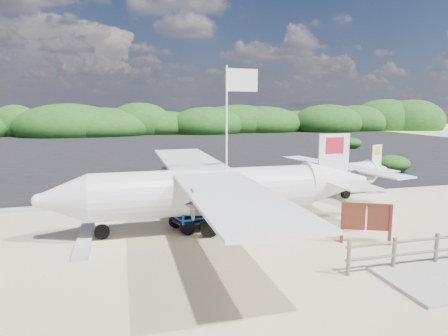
% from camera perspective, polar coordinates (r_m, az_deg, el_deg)
% --- Properties ---
extents(ground, '(160.00, 160.00, 0.00)m').
position_cam_1_polar(ground, '(15.63, -2.37, -9.00)').
color(ground, beige).
extents(asphalt_apron, '(90.00, 50.00, 0.04)m').
position_cam_1_polar(asphalt_apron, '(44.89, -10.71, 2.66)').
color(asphalt_apron, '#B2B2B2').
rests_on(asphalt_apron, ground).
extents(walkway_pad, '(3.50, 2.50, 0.10)m').
position_cam_1_polar(walkway_pad, '(13.09, 29.28, -13.83)').
color(walkway_pad, '#B2B2B2').
rests_on(walkway_pad, ground).
extents(vegetation_band, '(124.00, 8.00, 4.40)m').
position_cam_1_polar(vegetation_band, '(69.76, -12.25, 4.81)').
color(vegetation_band, '#B2B2B2').
rests_on(vegetation_band, ground).
extents(fence, '(6.40, 2.00, 1.10)m').
position_cam_1_polar(fence, '(14.08, 27.91, -12.12)').
color(fence, '#B2B2B2').
rests_on(fence, ground).
extents(baggage_cart, '(2.91, 2.17, 1.29)m').
position_cam_1_polar(baggage_cart, '(16.09, -3.06, -8.47)').
color(baggage_cart, '#0C40B6').
rests_on(baggage_cart, ground).
extents(flagpole, '(1.30, 0.64, 6.27)m').
position_cam_1_polar(flagpole, '(15.75, 0.36, -8.84)').
color(flagpole, white).
rests_on(flagpole, ground).
extents(signboard, '(1.74, 0.89, 1.50)m').
position_cam_1_polar(signboard, '(15.08, 19.48, -10.20)').
color(signboard, maroon).
rests_on(signboard, ground).
extents(crew_a, '(0.75, 0.57, 1.85)m').
position_cam_1_polar(crew_a, '(16.74, 1.12, -4.48)').
color(crew_a, '#111D42').
rests_on(crew_a, ground).
extents(crew_b, '(0.86, 0.68, 1.69)m').
position_cam_1_polar(crew_b, '(16.83, -5.76, -4.73)').
color(crew_b, '#111D42').
rests_on(crew_b, ground).
extents(aircraft_large, '(15.62, 15.62, 4.66)m').
position_cam_1_polar(aircraft_large, '(36.16, 9.74, 1.19)').
color(aircraft_large, '#B2B2B2').
rests_on(aircraft_large, ground).
extents(aircraft_small, '(8.35, 8.35, 2.51)m').
position_cam_1_polar(aircraft_small, '(53.54, -26.48, 2.87)').
color(aircraft_small, '#B2B2B2').
rests_on(aircraft_small, ground).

